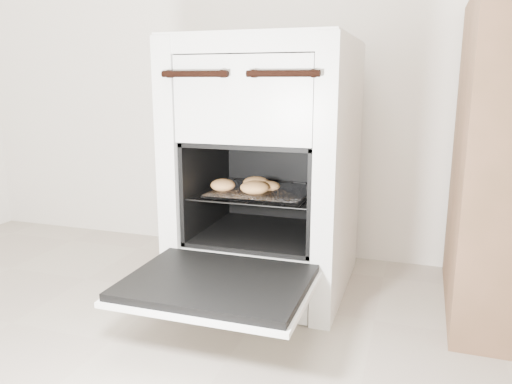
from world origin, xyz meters
TOP-DOWN VIEW (x-y plane):
  - stove at (-0.04, 1.21)m, footprint 0.53×0.59m
  - oven_door at (-0.04, 0.76)m, footprint 0.48×0.37m
  - oven_rack at (-0.04, 1.15)m, footprint 0.39×0.37m
  - foil_sheet at (-0.04, 1.13)m, footprint 0.30×0.26m
  - baked_rolls at (-0.07, 1.12)m, footprint 0.23×0.19m

SIDE VIEW (x-z plane):
  - oven_door at x=-0.04m, z-range 0.16..0.19m
  - oven_rack at x=-0.04m, z-range 0.34..0.34m
  - foil_sheet at x=-0.04m, z-range 0.34..0.35m
  - baked_rolls at x=-0.07m, z-range 0.35..0.39m
  - stove at x=-0.04m, z-range -0.01..0.80m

